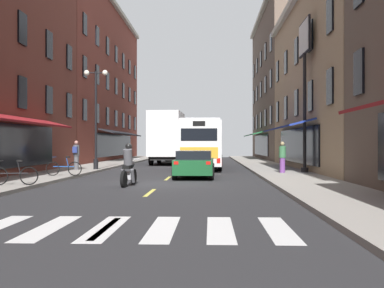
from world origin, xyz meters
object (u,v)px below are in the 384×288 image
object	(u,v)px
pedestrian_mid	(282,157)
bicycle_mid	(14,175)
transit_bus	(202,144)
sedan_mid	(195,164)
box_truck	(168,139)
motorcycle_rider	(129,168)
bicycle_near	(64,168)
pedestrian_near	(76,154)
street_lamp_twin	(96,115)
sedan_near	(176,153)
billboard_sign	(305,58)

from	to	relation	value
pedestrian_mid	bicycle_mid	bearing A→B (deg)	116.28
transit_bus	sedan_mid	xyz separation A→B (m)	(-0.21, -9.47, -0.97)
box_truck	motorcycle_rider	distance (m)	19.23
box_truck	bicycle_mid	world-z (taller)	box_truck
bicycle_near	pedestrian_near	bearing A→B (deg)	100.17
street_lamp_twin	transit_bus	bearing A→B (deg)	36.66
sedan_near	bicycle_near	xyz separation A→B (m)	(-3.50, -24.36, -0.22)
sedan_near	motorcycle_rider	xyz separation A→B (m)	(0.22, -28.03, -0.02)
pedestrian_near	pedestrian_mid	bearing A→B (deg)	-10.15
pedestrian_mid	street_lamp_twin	size ratio (longest dim) A/B	0.27
motorcycle_rider	street_lamp_twin	size ratio (longest dim) A/B	0.35
bicycle_mid	street_lamp_twin	bearing A→B (deg)	88.48
billboard_sign	street_lamp_twin	xyz separation A→B (m)	(-11.83, 2.29, -2.85)
bicycle_mid	street_lamp_twin	world-z (taller)	street_lamp_twin
box_truck	bicycle_near	world-z (taller)	box_truck
transit_bus	bicycle_near	distance (m)	12.18
sedan_near	street_lamp_twin	bearing A→B (deg)	-100.34
bicycle_mid	pedestrian_near	world-z (taller)	pedestrian_near
bicycle_mid	motorcycle_rider	bearing A→B (deg)	19.34
billboard_sign	sedan_near	size ratio (longest dim) A/B	1.91
billboard_sign	transit_bus	bearing A→B (deg)	128.79
transit_bus	pedestrian_near	world-z (taller)	transit_bus
sedan_near	transit_bus	bearing A→B (deg)	-78.54
box_truck	sedan_near	xyz separation A→B (m)	(0.00, 8.85, -1.35)
pedestrian_mid	pedestrian_near	bearing A→B (deg)	69.09
motorcycle_rider	pedestrian_near	xyz separation A→B (m)	(-4.64, 8.77, 0.33)
sedan_mid	pedestrian_near	world-z (taller)	pedestrian_near
pedestrian_mid	sedan_near	bearing A→B (deg)	8.78
transit_bus	pedestrian_mid	bearing A→B (deg)	-60.33
billboard_sign	bicycle_near	size ratio (longest dim) A/B	4.72
box_truck	bicycle_mid	distance (m)	20.94
bicycle_near	pedestrian_mid	world-z (taller)	pedestrian_mid
sedan_near	bicycle_mid	size ratio (longest dim) A/B	2.50
pedestrian_near	billboard_sign	bearing A→B (deg)	-6.38
transit_bus	bicycle_mid	bearing A→B (deg)	-113.03
billboard_sign	motorcycle_rider	size ratio (longest dim) A/B	3.90
sedan_near	sedan_mid	bearing A→B (deg)	-83.62
transit_bus	bicycle_near	world-z (taller)	transit_bus
street_lamp_twin	motorcycle_rider	bearing A→B (deg)	-68.77
billboard_sign	pedestrian_mid	distance (m)	5.46
sedan_near	pedestrian_near	size ratio (longest dim) A/B	2.51
bicycle_near	pedestrian_mid	xyz separation A→B (m)	(10.65, 2.78, 0.46)
box_truck	sedan_mid	bearing A→B (deg)	-79.80
sedan_near	bicycle_mid	bearing A→B (deg)	-97.16
billboard_sign	box_truck	xyz separation A→B (m)	(-8.43, 12.11, -4.16)
sedan_near	sedan_mid	size ratio (longest dim) A/B	0.94
transit_bus	pedestrian_near	distance (m)	8.97
billboard_sign	street_lamp_twin	world-z (taller)	billboard_sign
billboard_sign	pedestrian_near	size ratio (longest dim) A/B	4.77
sedan_mid	box_truck	bearing A→B (deg)	100.20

